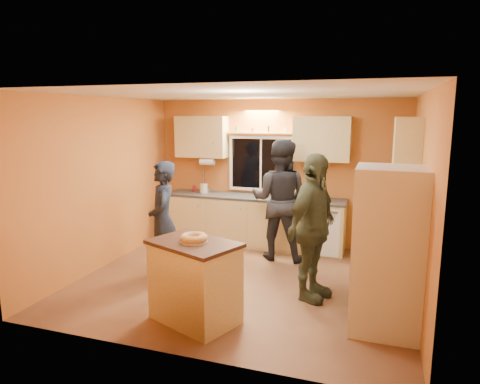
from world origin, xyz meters
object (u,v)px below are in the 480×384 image
at_px(island, 195,281).
at_px(person_right, 313,228).
at_px(refrigerator, 388,250).
at_px(person_left, 163,220).
at_px(person_center, 280,200).

xyz_separation_m(island, person_right, (1.16, 1.03, 0.46)).
distance_m(refrigerator, island, 2.14).
relative_size(person_left, person_center, 0.86).
relative_size(person_left, person_right, 0.90).
bearing_deg(person_center, refrigerator, 130.01).
xyz_separation_m(refrigerator, person_center, (-1.64, 1.95, 0.08)).
bearing_deg(person_right, refrigerator, -103.56).
bearing_deg(island, person_right, 63.81).
xyz_separation_m(refrigerator, island, (-2.05, -0.48, -0.42)).
relative_size(refrigerator, person_left, 1.07).
distance_m(person_center, person_right, 1.60).
xyz_separation_m(person_left, person_right, (2.15, -0.08, 0.09)).
bearing_deg(refrigerator, person_right, 148.47).
height_order(island, person_right, person_right).
relative_size(person_center, person_right, 1.04).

